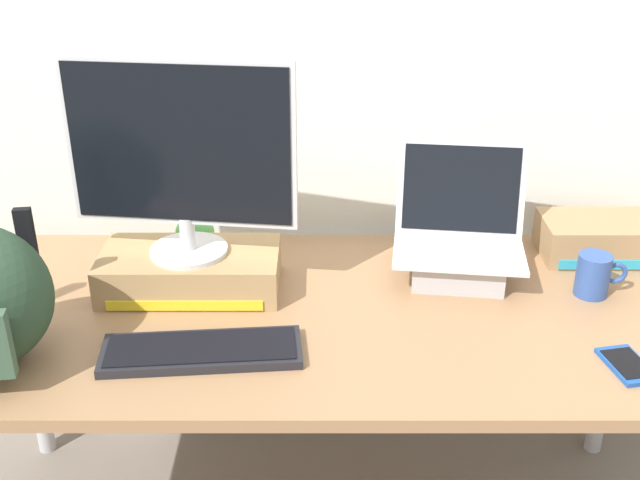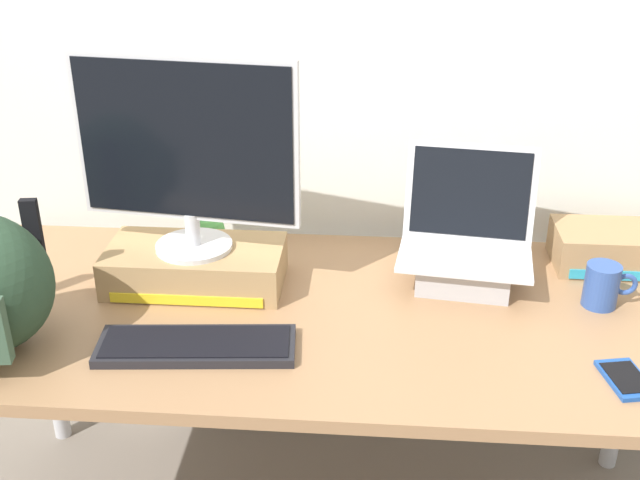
% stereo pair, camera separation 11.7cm
% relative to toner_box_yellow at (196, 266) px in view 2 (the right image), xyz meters
% --- Properties ---
extents(back_wall, '(7.00, 0.10, 2.60)m').
position_rel_toner_box_yellow_xyz_m(back_wall, '(0.31, 0.40, 0.54)').
color(back_wall, silver).
rests_on(back_wall, ground).
extents(desk, '(1.82, 0.80, 0.71)m').
position_rel_toner_box_yellow_xyz_m(desk, '(0.31, -0.10, -0.11)').
color(desk, '#99704C').
rests_on(desk, ground).
extents(toner_box_yellow, '(0.43, 0.23, 0.10)m').
position_rel_toner_box_yellow_xyz_m(toner_box_yellow, '(0.00, 0.00, 0.00)').
color(toner_box_yellow, '#A88456').
rests_on(toner_box_yellow, desk).
extents(desktop_monitor, '(0.53, 0.18, 0.47)m').
position_rel_toner_box_yellow_xyz_m(desktop_monitor, '(-0.00, -0.00, 0.30)').
color(desktop_monitor, silver).
rests_on(desktop_monitor, toner_box_yellow).
extents(open_laptop, '(0.35, 0.28, 0.32)m').
position_rel_toner_box_yellow_xyz_m(open_laptop, '(0.66, 0.07, 0.02)').
color(open_laptop, '#ADADB2').
rests_on(open_laptop, desk).
extents(external_keyboard, '(0.43, 0.18, 0.02)m').
position_rel_toner_box_yellow_xyz_m(external_keyboard, '(0.06, -0.29, -0.04)').
color(external_keyboard, black).
rests_on(external_keyboard, desk).
extents(coffee_mug, '(0.12, 0.08, 0.10)m').
position_rel_toner_box_yellow_xyz_m(coffee_mug, '(0.97, -0.03, 0.00)').
color(coffee_mug, '#2D4C93').
rests_on(coffee_mug, desk).
extents(cell_phone, '(0.10, 0.14, 0.01)m').
position_rel_toner_box_yellow_xyz_m(cell_phone, '(0.95, -0.33, -0.04)').
color(cell_phone, '#19479E').
rests_on(cell_phone, desk).
extents(plush_toy, '(0.10, 0.10, 0.10)m').
position_rel_toner_box_yellow_xyz_m(plush_toy, '(-0.02, 0.20, 0.00)').
color(plush_toy, '#56B256').
rests_on(plush_toy, desk).
extents(toner_box_cyan, '(0.32, 0.18, 0.10)m').
position_rel_toner_box_yellow_xyz_m(toner_box_cyan, '(1.06, 0.18, 0.00)').
color(toner_box_cyan, '#9E7A51').
rests_on(toner_box_cyan, desk).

